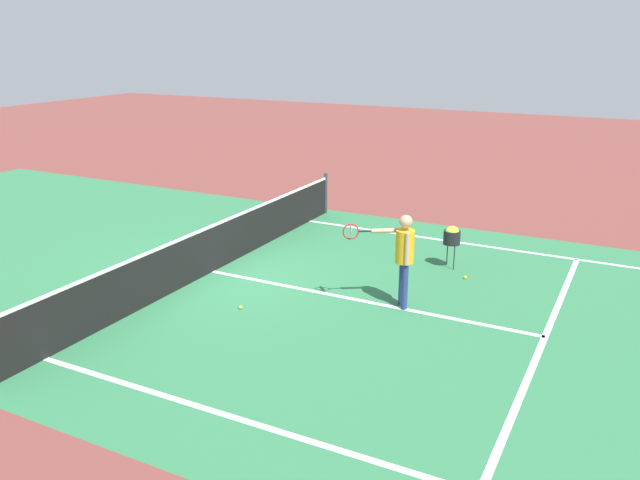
% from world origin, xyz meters
% --- Properties ---
extents(ground_plane, '(60.00, 60.00, 0.00)m').
position_xyz_m(ground_plane, '(0.00, 0.00, 0.00)').
color(ground_plane, brown).
extents(court_surface_inbounds, '(10.62, 24.40, 0.00)m').
position_xyz_m(court_surface_inbounds, '(0.00, 0.00, 0.00)').
color(court_surface_inbounds, '#2D7247').
rests_on(court_surface_inbounds, ground_plane).
extents(line_sideline_right, '(0.10, 11.89, 0.01)m').
position_xyz_m(line_sideline_right, '(4.11, -5.95, 0.00)').
color(line_sideline_right, white).
rests_on(line_sideline_right, ground_plane).
extents(line_service_near, '(8.22, 0.10, 0.01)m').
position_xyz_m(line_service_near, '(0.00, -6.40, 0.00)').
color(line_service_near, white).
rests_on(line_service_near, ground_plane).
extents(line_center_service, '(0.10, 6.40, 0.01)m').
position_xyz_m(line_center_service, '(0.00, -3.20, 0.00)').
color(line_center_service, white).
rests_on(line_center_service, ground_plane).
extents(net, '(10.12, 0.09, 1.07)m').
position_xyz_m(net, '(0.00, 0.00, 0.49)').
color(net, '#33383D').
rests_on(net, ground_plane).
extents(player_near, '(0.63, 1.14, 1.66)m').
position_xyz_m(player_near, '(0.09, -3.96, 1.03)').
color(player_near, navy).
rests_on(player_near, ground_plane).
extents(ball_hopper, '(0.34, 0.34, 0.87)m').
position_xyz_m(ball_hopper, '(2.42, -4.15, 0.68)').
color(ball_hopper, black).
rests_on(ball_hopper, ground_plane).
extents(tennis_ball_near_net, '(0.07, 0.07, 0.07)m').
position_xyz_m(tennis_ball_near_net, '(-1.29, -1.54, 0.03)').
color(tennis_ball_near_net, '#CCE033').
rests_on(tennis_ball_near_net, ground_plane).
extents(tennis_ball_mid_court, '(0.07, 0.07, 0.07)m').
position_xyz_m(tennis_ball_mid_court, '(1.92, -4.61, 0.03)').
color(tennis_ball_mid_court, '#CCE033').
rests_on(tennis_ball_mid_court, ground_plane).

